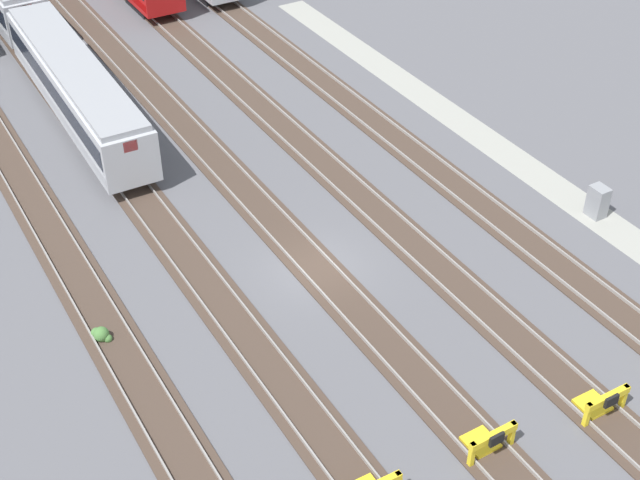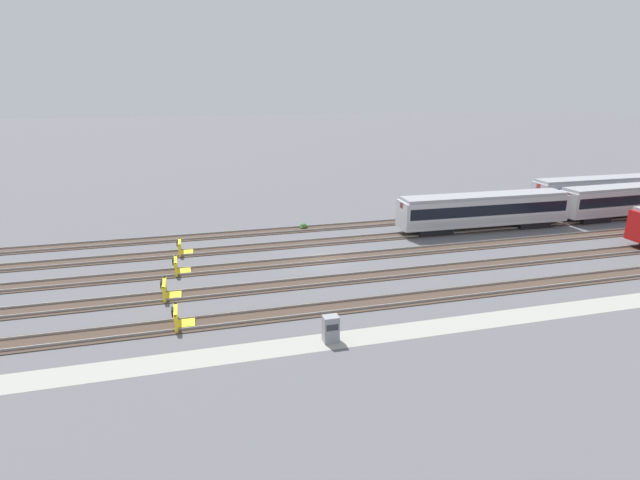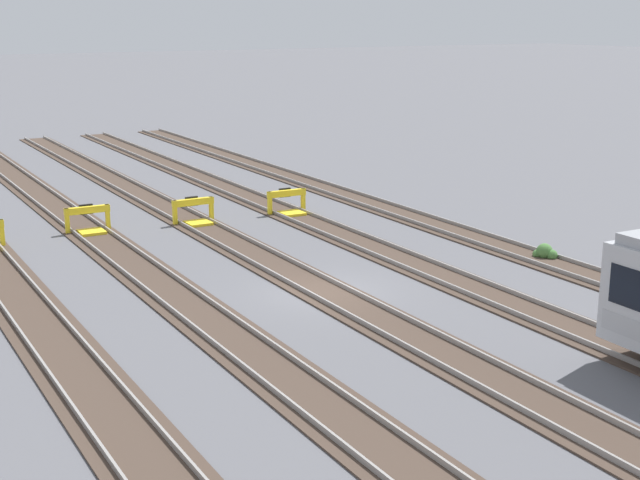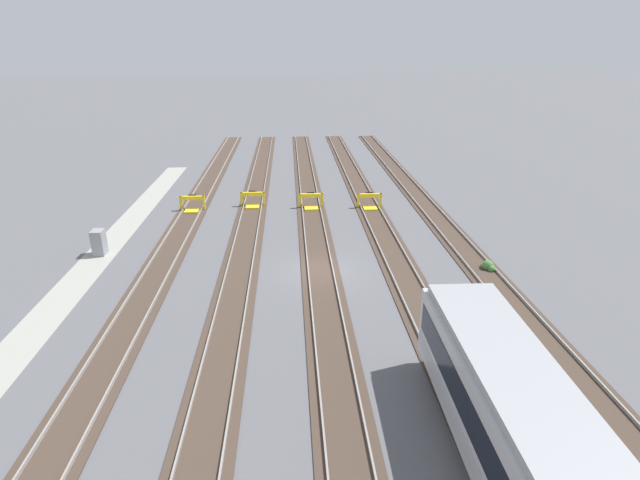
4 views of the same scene
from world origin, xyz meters
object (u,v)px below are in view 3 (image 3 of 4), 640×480
object	(u,v)px
bumper_stop_near_inner_track	(89,222)
bumper_stop_middle_track	(195,213)
bumper_stop_far_inner_track	(289,204)
weed_clump	(545,252)

from	to	relation	value
bumper_stop_near_inner_track	bumper_stop_middle_track	distance (m)	4.76
bumper_stop_middle_track	bumper_stop_far_inner_track	bearing A→B (deg)	86.43
weed_clump	bumper_stop_near_inner_track	bearing A→B (deg)	-132.13
bumper_stop_near_inner_track	bumper_stop_far_inner_track	distance (m)	9.46
bumper_stop_near_inner_track	bumper_stop_middle_track	world-z (taller)	same
bumper_stop_near_inner_track	bumper_stop_middle_track	xyz separation A→B (m)	(0.72, 4.71, 0.00)
bumper_stop_near_inner_track	bumper_stop_far_inner_track	xyz separation A→B (m)	(1.01, 9.40, 0.00)
bumper_stop_far_inner_track	weed_clump	distance (m)	13.13
bumper_stop_near_inner_track	weed_clump	size ratio (longest dim) A/B	2.18
bumper_stop_middle_track	weed_clump	xyz separation A→B (m)	(12.39, 9.78, -0.27)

